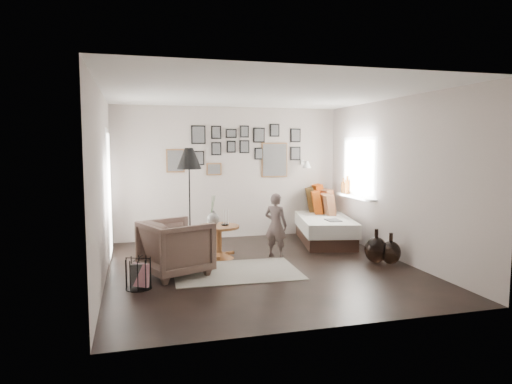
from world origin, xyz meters
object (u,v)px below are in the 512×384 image
object	(u,v)px
floor_lamp	(189,162)
magazine_basket	(139,274)
daybed	(321,223)
vase	(213,216)
child	(276,225)
demijohn_large	(376,250)
pedestal_table	(219,243)
demijohn_small	(391,252)
armchair	(176,248)

from	to	relation	value
floor_lamp	magazine_basket	xyz separation A→B (m)	(-0.89, -1.85, -1.36)
floor_lamp	daybed	bearing A→B (deg)	8.95
vase	floor_lamp	bearing A→B (deg)	122.16
floor_lamp	child	bearing A→B (deg)	-27.68
demijohn_large	child	xyz separation A→B (m)	(-1.41, 0.78, 0.32)
daybed	magazine_basket	world-z (taller)	daybed
floor_lamp	magazine_basket	size ratio (longest dim) A/B	4.34
pedestal_table	demijohn_large	world-z (taller)	pedestal_table
floor_lamp	child	size ratio (longest dim) A/B	1.69
daybed	child	world-z (taller)	child
vase	magazine_basket	world-z (taller)	vase
floor_lamp	demijohn_large	distance (m)	3.39
demijohn_small	pedestal_table	bearing A→B (deg)	156.97
child	vase	bearing A→B (deg)	30.39
daybed	demijohn_large	xyz separation A→B (m)	(0.12, -1.89, -0.12)
daybed	child	xyz separation A→B (m)	(-1.29, -1.11, 0.20)
demijohn_small	child	xyz separation A→B (m)	(-1.59, 0.90, 0.35)
daybed	demijohn_small	bearing A→B (deg)	-69.05
vase	floor_lamp	size ratio (longest dim) A/B	0.27
child	daybed	bearing A→B (deg)	-98.29
daybed	floor_lamp	size ratio (longest dim) A/B	1.26
armchair	demijohn_small	xyz separation A→B (m)	(3.28, -0.27, -0.21)
magazine_basket	child	bearing A→B (deg)	27.46
pedestal_table	magazine_basket	size ratio (longest dim) A/B	1.66
armchair	demijohn_large	distance (m)	3.11
demijohn_large	vase	bearing A→B (deg)	158.09
demijohn_small	armchair	bearing A→B (deg)	175.36
vase	floor_lamp	world-z (taller)	floor_lamp
demijohn_small	vase	bearing A→B (deg)	157.23
armchair	demijohn_large	size ratio (longest dim) A/B	1.61
magazine_basket	demijohn_large	bearing A→B (deg)	5.83
vase	armchair	world-z (taller)	vase
daybed	armchair	world-z (taller)	daybed
vase	demijohn_small	distance (m)	2.87
armchair	demijohn_small	bearing A→B (deg)	-117.68
pedestal_table	magazine_basket	world-z (taller)	pedestal_table
daybed	magazine_basket	distance (m)	4.17
pedestal_table	armchair	size ratio (longest dim) A/B	0.79
pedestal_table	daybed	world-z (taller)	daybed
vase	child	distance (m)	1.04
demijohn_large	magazine_basket	bearing A→B (deg)	-174.17
armchair	floor_lamp	size ratio (longest dim) A/B	0.48
daybed	armchair	size ratio (longest dim) A/B	2.61
magazine_basket	demijohn_large	size ratio (longest dim) A/B	0.77
magazine_basket	demijohn_large	distance (m)	3.64
child	demijohn_small	bearing A→B (deg)	-168.52
pedestal_table	child	bearing A→B (deg)	-10.33
child	pedestal_table	bearing A→B (deg)	30.69
pedestal_table	floor_lamp	size ratio (longest dim) A/B	0.38
pedestal_table	vase	xyz separation A→B (m)	(-0.08, 0.02, 0.44)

